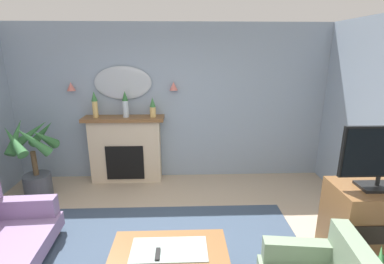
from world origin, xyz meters
name	(u,v)px	position (x,y,z in m)	size (l,w,h in m)	color
wall_back	(171,103)	(0.00, 2.59, 1.34)	(6.41, 0.10, 2.69)	#8C9EB2
fireplace	(126,150)	(-0.79, 2.37, 0.57)	(1.36, 0.36, 1.16)	beige
mantel_vase_left	(95,104)	(-1.24, 2.34, 1.39)	(0.10, 0.10, 0.43)	tan
mantel_vase_centre	(125,104)	(-0.74, 2.34, 1.38)	(0.10, 0.10, 0.44)	silver
mantel_vase_right	(153,107)	(-0.29, 2.34, 1.32)	(0.10, 0.10, 0.33)	tan
wall_mirror	(123,83)	(-0.79, 2.51, 1.71)	(0.96, 0.06, 0.56)	#B2BCC6
wall_sconce_left	(71,87)	(-1.64, 2.46, 1.66)	(0.14, 0.14, 0.14)	#D17066
wall_sconce_right	(174,86)	(0.06, 2.46, 1.66)	(0.14, 0.14, 0.14)	#D17066
coffee_table	(169,255)	(0.06, -0.08, 0.38)	(1.10, 0.60, 0.45)	brown
tv_remote	(158,254)	(-0.04, -0.15, 0.45)	(0.04, 0.16, 0.02)	black
tv_cabinet	(368,225)	(2.15, 0.21, 0.45)	(0.80, 0.58, 0.90)	brown
tv_flatscreen	(383,156)	(2.15, 0.19, 1.25)	(0.84, 0.24, 0.65)	black
potted_plant_corner_palm	(34,158)	(-2.11, 1.85, 0.64)	(0.79, 0.81, 1.25)	#474C56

